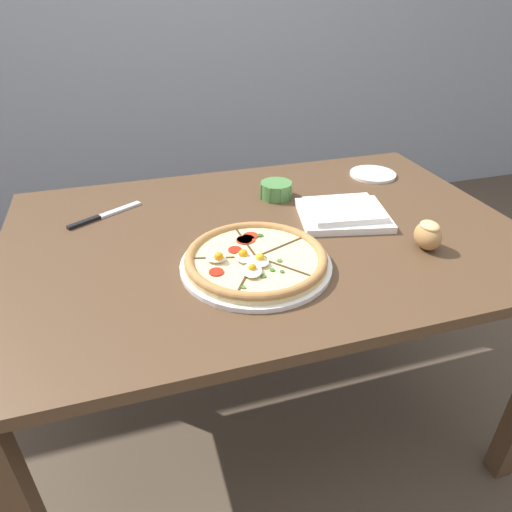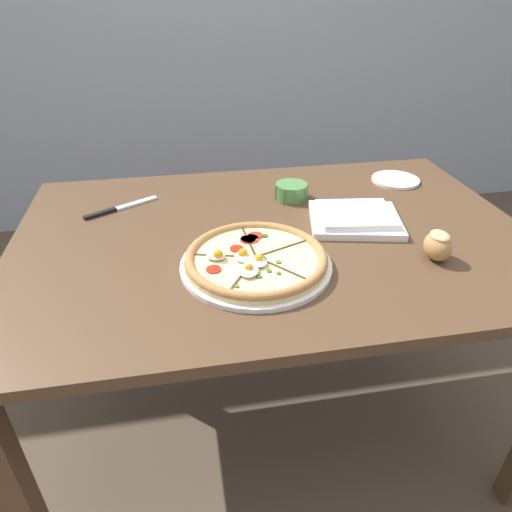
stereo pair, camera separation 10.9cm
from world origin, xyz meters
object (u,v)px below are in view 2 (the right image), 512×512
object	(u,v)px
knife_main	(121,208)
dining_table	(273,260)
bread_piece_near	(438,245)
napkin_folded	(355,218)
ramekin_bowl	(291,191)
pizza	(256,260)
side_saucer	(395,180)

from	to	relation	value
knife_main	dining_table	bearing A→B (deg)	-57.44
bread_piece_near	napkin_folded	bearing A→B (deg)	120.75
napkin_folded	dining_table	bearing A→B (deg)	-177.38
ramekin_bowl	bread_piece_near	bearing A→B (deg)	-57.21
pizza	bread_piece_near	distance (m)	0.45
napkin_folded	side_saucer	xyz separation A→B (m)	(0.25, 0.27, -0.01)
napkin_folded	bread_piece_near	world-z (taller)	bread_piece_near
dining_table	knife_main	world-z (taller)	knife_main
knife_main	side_saucer	world-z (taller)	same
side_saucer	knife_main	bearing A→B (deg)	-176.41
ramekin_bowl	bread_piece_near	size ratio (longest dim) A/B	1.24
dining_table	knife_main	distance (m)	0.49
bread_piece_near	side_saucer	bearing A→B (deg)	76.16
bread_piece_near	knife_main	size ratio (longest dim) A/B	0.40
napkin_folded	bread_piece_near	size ratio (longest dim) A/B	3.38
dining_table	knife_main	size ratio (longest dim) A/B	6.59
side_saucer	pizza	bearing A→B (deg)	-141.85
napkin_folded	ramekin_bowl	bearing A→B (deg)	124.94
pizza	side_saucer	size ratio (longest dim) A/B	2.30
pizza	ramekin_bowl	size ratio (longest dim) A/B	3.45
dining_table	pizza	size ratio (longest dim) A/B	3.83
pizza	ramekin_bowl	bearing A→B (deg)	64.04
pizza	napkin_folded	distance (m)	0.36
dining_table	bread_piece_near	size ratio (longest dim) A/B	16.46
pizza	knife_main	world-z (taller)	pizza
ramekin_bowl	side_saucer	bearing A→B (deg)	10.87
dining_table	ramekin_bowl	world-z (taller)	ramekin_bowl
ramekin_bowl	napkin_folded	bearing A→B (deg)	-55.06
pizza	napkin_folded	world-z (taller)	pizza
pizza	side_saucer	xyz separation A→B (m)	(0.57, 0.44, -0.01)
dining_table	ramekin_bowl	distance (m)	0.26
ramekin_bowl	napkin_folded	world-z (taller)	ramekin_bowl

